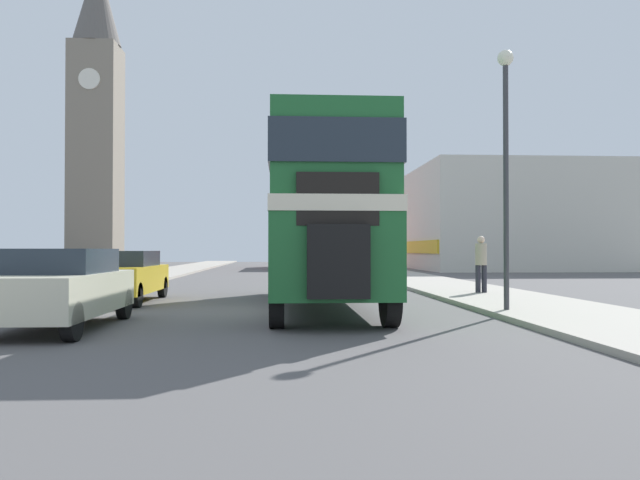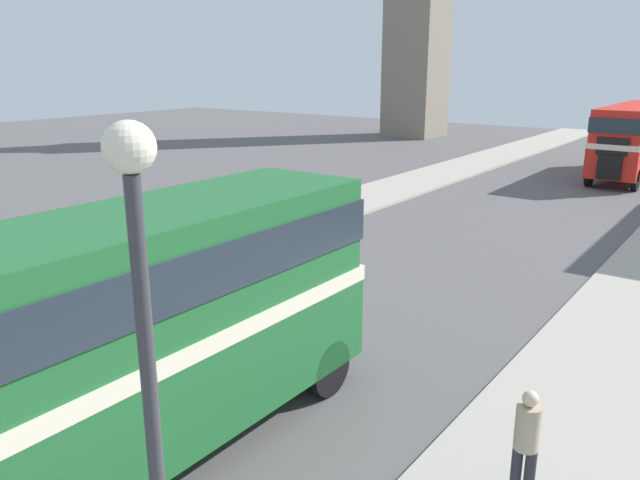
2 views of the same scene
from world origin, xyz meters
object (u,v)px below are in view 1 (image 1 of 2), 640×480
at_px(street_lamp, 506,139).
at_px(church_tower, 96,107).
at_px(car_parked_near, 58,287).
at_px(double_decker_bus, 320,209).
at_px(car_parked_mid, 125,275).
at_px(bus_distant, 304,238).
at_px(pedestrian_walking, 481,261).

xyz_separation_m(street_lamp, church_tower, (-23.02, 47.42, 11.27)).
height_order(car_parked_near, street_lamp, street_lamp).
bearing_deg(double_decker_bus, church_tower, 112.76).
bearing_deg(car_parked_mid, bus_distant, 79.28).
bearing_deg(double_decker_bus, car_parked_mid, 161.69).
relative_size(car_parked_mid, street_lamp, 0.74).
bearing_deg(car_parked_near, bus_distant, 81.26).
relative_size(pedestrian_walking, street_lamp, 0.30).
bearing_deg(car_parked_mid, church_tower, 107.38).
height_order(car_parked_near, church_tower, church_tower).
height_order(bus_distant, car_parked_mid, bus_distant).
relative_size(bus_distant, car_parked_mid, 2.45).
distance_m(car_parked_near, church_tower, 53.23).
bearing_deg(street_lamp, car_parked_near, -168.27).
distance_m(double_decker_bus, bus_distant, 34.19).
distance_m(bus_distant, church_tower, 25.96).
xyz_separation_m(car_parked_near, church_tower, (-13.83, 49.32, 14.46)).
distance_m(bus_distant, car_parked_mid, 33.02).
relative_size(street_lamp, church_tower, 0.20).
height_order(bus_distant, church_tower, church_tower).
distance_m(double_decker_bus, car_parked_near, 6.82).
xyz_separation_m(car_parked_near, car_parked_mid, (-0.24, 5.92, -0.02)).
bearing_deg(car_parked_near, double_decker_bus, 38.93).
bearing_deg(car_parked_mid, pedestrian_walking, 7.91).
bearing_deg(street_lamp, car_parked_mid, 156.97).
relative_size(double_decker_bus, church_tower, 0.36).
bearing_deg(double_decker_bus, car_parked_near, -141.07).
height_order(double_decker_bus, bus_distant, double_decker_bus).
bearing_deg(pedestrian_walking, bus_distant, 98.27).
height_order(bus_distant, pedestrian_walking, bus_distant).
bearing_deg(car_parked_near, church_tower, 105.66).
distance_m(street_lamp, church_tower, 53.90).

